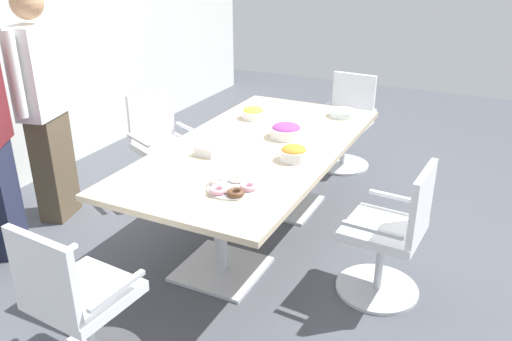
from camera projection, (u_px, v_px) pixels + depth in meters
The scene contains 14 objects.
ground_plane at pixel (256, 235), 4.15m from camera, with size 10.00×10.00×0.01m, color #4C4F56.
back_wall at pixel (7, 31), 4.55m from camera, with size 8.00×0.10×2.80m, color silver.
conference_table at pixel (256, 161), 3.90m from camera, with size 2.40×1.20×0.75m.
office_chair_0 at pixel (391, 239), 3.31m from camera, with size 0.58×0.58×0.91m.
office_chair_1 at pixel (346, 126), 5.29m from camera, with size 0.57×0.57×0.91m.
office_chair_2 at pixel (162, 151), 4.68m from camera, with size 0.72×0.72×0.91m.
office_chair_3 at pixel (78, 309), 2.69m from camera, with size 0.58×0.58×0.91m.
person_standing_2 at pixel (44, 104), 4.06m from camera, with size 0.61×0.32×1.83m.
snack_bowl_chips_yellow at pixel (253, 113), 4.41m from camera, with size 0.20×0.20×0.10m.
snack_bowl_candy_mix at pixel (286, 131), 3.99m from camera, with size 0.25×0.25×0.11m.
snack_bowl_chips_orange at pixel (294, 153), 3.57m from camera, with size 0.19×0.19×0.11m.
donut_platter at pixel (232, 187), 3.16m from camera, with size 0.30×0.31×0.04m.
plate_stack at pixel (343, 113), 4.47m from camera, with size 0.22×0.22×0.05m.
napkin_pile at pixel (208, 150), 3.67m from camera, with size 0.14×0.14×0.07m, color white.
Camera 1 is at (-3.23, -1.58, 2.13)m, focal length 37.01 mm.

